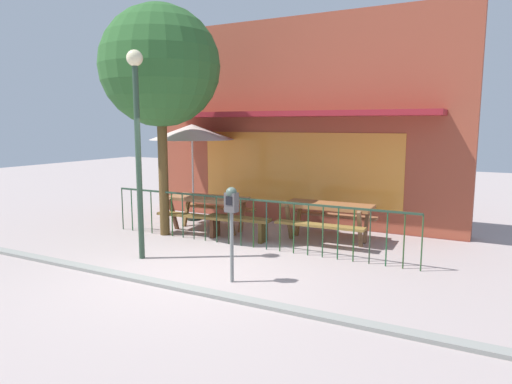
{
  "coord_description": "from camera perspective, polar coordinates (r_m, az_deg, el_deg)",
  "views": [
    {
      "loc": [
        4.24,
        -5.75,
        2.4
      ],
      "look_at": [
        -0.01,
        2.32,
        1.04
      ],
      "focal_mm": 32.09,
      "sensor_mm": 36.0,
      "label": 1
    }
  ],
  "objects": [
    {
      "name": "street_lamp",
      "position": [
        8.24,
        -14.6,
        8.25
      ],
      "size": [
        0.28,
        0.28,
        3.64
      ],
      "color": "#2C4332",
      "rests_on": "ground"
    },
    {
      "name": "picnic_table_right",
      "position": [
        9.51,
        8.93,
        -2.47
      ],
      "size": [
        1.84,
        1.41,
        0.79
      ],
      "color": "brown",
      "rests_on": "ground"
    },
    {
      "name": "patio_umbrella",
      "position": [
        11.46,
        -7.98,
        7.37
      ],
      "size": [
        2.1,
        2.1,
        2.4
      ],
      "color": "black",
      "rests_on": "ground"
    },
    {
      "name": "street_tree",
      "position": [
        10.04,
        -11.86,
        14.99
      ],
      "size": [
        2.5,
        2.5,
        4.84
      ],
      "color": "brown",
      "rests_on": "ground"
    },
    {
      "name": "curb_edge",
      "position": [
        7.1,
        -11.15,
        -11.43
      ],
      "size": [
        10.87,
        0.2,
        0.11
      ],
      "primitive_type": "cube",
      "color": "gray",
      "rests_on": "ground"
    },
    {
      "name": "pub_storefront",
      "position": [
        11.18,
        5.54,
        8.55
      ],
      "size": [
        7.76,
        1.35,
        4.87
      ],
      "color": "#5E2926",
      "rests_on": "ground"
    },
    {
      "name": "picnic_table_left",
      "position": [
        10.36,
        -6.07,
        -1.51
      ],
      "size": [
        1.87,
        1.45,
        0.79
      ],
      "color": "#8F603D",
      "rests_on": "ground"
    },
    {
      "name": "ground",
      "position": [
        7.54,
        -8.31,
        -10.17
      ],
      "size": [
        40.0,
        40.0,
        0.0
      ],
      "primitive_type": "plane",
      "color": "#A49591"
    },
    {
      "name": "parking_meter_near",
      "position": [
        6.86,
        -3.08,
        -2.15
      ],
      "size": [
        0.18,
        0.17,
        1.47
      ],
      "color": "slate",
      "rests_on": "ground"
    },
    {
      "name": "patio_bench",
      "position": [
        9.57,
        -2.21,
        -3.88
      ],
      "size": [
        1.42,
        0.39,
        0.48
      ],
      "color": "brown",
      "rests_on": "ground"
    },
    {
      "name": "patio_fence_front",
      "position": [
        8.94,
        -1.12,
        -2.73
      ],
      "size": [
        6.55,
        0.04,
        0.97
      ],
      "color": "#243D2C",
      "rests_on": "ground"
    }
  ]
}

